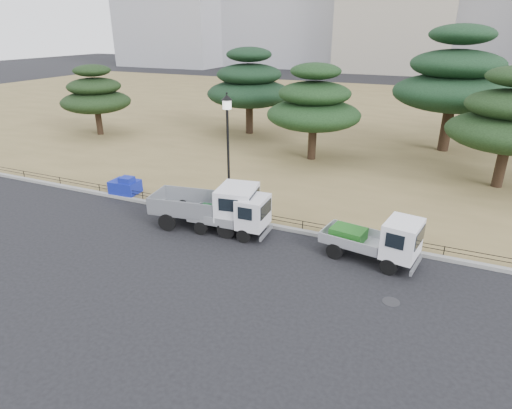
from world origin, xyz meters
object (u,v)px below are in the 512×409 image
at_px(tarp_pile, 125,186).
at_px(street_lamp, 228,136).
at_px(truck_large, 210,204).
at_px(truck_kei_front, 235,214).
at_px(truck_kei_rear, 377,239).

bearing_deg(tarp_pile, street_lamp, -1.81).
height_order(truck_large, street_lamp, street_lamp).
relative_size(truck_large, truck_kei_front, 1.41).
relative_size(street_lamp, tarp_pile, 3.69).
xyz_separation_m(truck_large, street_lamp, (0.24, 1.42, 2.88)).
bearing_deg(street_lamp, tarp_pile, 178.19).
distance_m(truck_large, truck_kei_rear, 7.58).
distance_m(truck_large, truck_kei_front, 1.36).
relative_size(truck_kei_rear, tarp_pile, 2.51).
height_order(truck_kei_front, tarp_pile, truck_kei_front).
xyz_separation_m(truck_large, truck_kei_rear, (7.58, -0.07, -0.20)).
bearing_deg(truck_kei_rear, truck_kei_front, -170.21).
distance_m(truck_kei_rear, street_lamp, 8.10).
height_order(truck_large, truck_kei_rear, truck_large).
bearing_deg(street_lamp, truck_kei_rear, -11.46).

